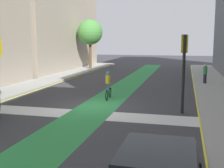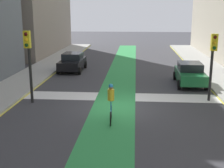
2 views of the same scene
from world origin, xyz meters
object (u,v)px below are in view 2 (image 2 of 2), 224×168
at_px(car_black_right_near, 73,62).
at_px(cyclist_in_lane, 111,102).
at_px(traffic_signal_near_left, 213,54).
at_px(traffic_signal_near_right, 28,53).
at_px(car_green_left_near, 190,74).

distance_m(car_black_right_near, cyclist_in_lane, 13.06).
relative_size(car_black_right_near, cyclist_in_lane, 2.27).
height_order(traffic_signal_near_left, car_black_right_near, traffic_signal_near_left).
bearing_deg(traffic_signal_near_right, car_black_right_near, -92.52).
height_order(car_black_right_near, car_green_left_near, same).
relative_size(traffic_signal_near_left, car_black_right_near, 0.94).
height_order(car_green_left_near, cyclist_in_lane, cyclist_in_lane).
xyz_separation_m(traffic_signal_near_left, cyclist_in_lane, (5.55, 3.79, -1.81)).
bearing_deg(cyclist_in_lane, car_green_left_near, -122.61).
height_order(traffic_signal_near_right, traffic_signal_near_left, traffic_signal_near_right).
bearing_deg(traffic_signal_near_right, traffic_signal_near_left, -173.43).
bearing_deg(traffic_signal_near_left, car_green_left_near, -83.45).
height_order(car_black_right_near, cyclist_in_lane, cyclist_in_lane).
distance_m(traffic_signal_near_left, car_black_right_near, 13.24).
xyz_separation_m(traffic_signal_near_left, car_green_left_near, (0.47, -4.14, -1.98)).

